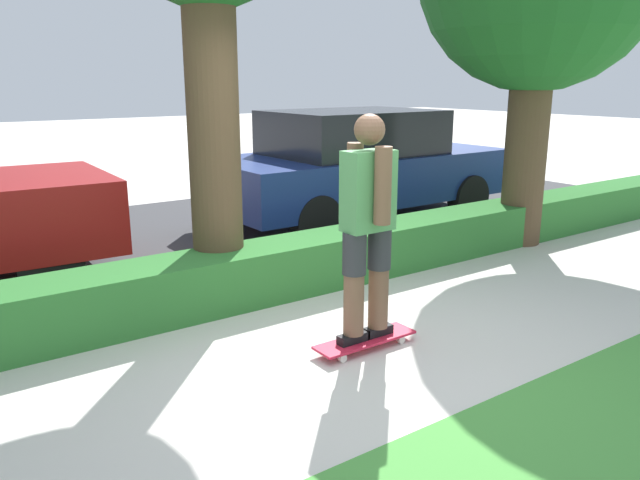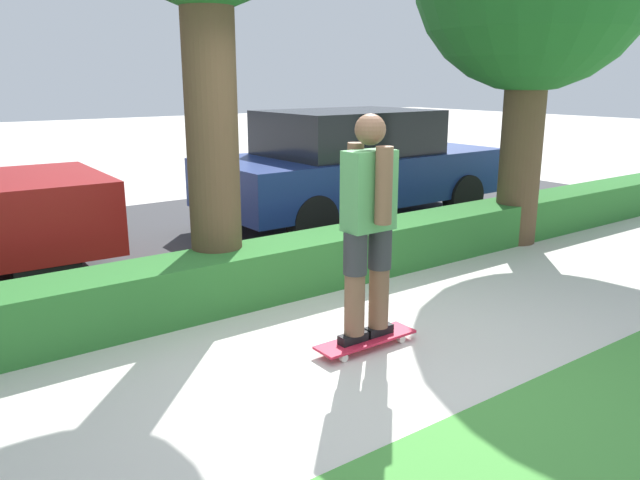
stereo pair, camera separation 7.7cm
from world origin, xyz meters
name	(u,v)px [view 2 (the right image)]	position (x,y,z in m)	size (l,w,h in m)	color
ground_plane	(361,357)	(0.00, 0.00, 0.00)	(60.00, 60.00, 0.00)	beige
street_asphalt	(151,242)	(0.00, 4.20, 0.00)	(16.77, 5.00, 0.01)	#38383A
hedge_row	(253,273)	(0.00, 1.60, 0.25)	(16.77, 0.60, 0.51)	#2D702D
skateboard	(366,340)	(0.14, 0.10, 0.07)	(0.86, 0.24, 0.08)	red
skater_person	(368,223)	(0.14, 0.10, 1.00)	(0.50, 0.44, 1.72)	black
parked_car_middle	(353,165)	(2.92, 3.70, 0.83)	(4.50, 1.98, 1.61)	navy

